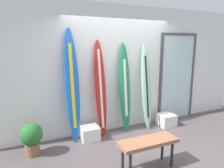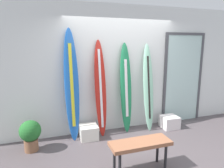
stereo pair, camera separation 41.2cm
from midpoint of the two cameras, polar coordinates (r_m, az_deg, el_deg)
The scene contains 11 objects.
ground at distance 3.94m, azimuth 6.98°, elevation -18.80°, with size 8.00×8.00×0.04m, color #52494C.
wall_back at distance 4.61m, azimuth -0.98°, elevation 4.38°, with size 7.20×0.20×2.80m, color silver.
surfboard_cobalt at distance 4.05m, azimuth -14.15°, elevation -0.81°, with size 0.30×0.33×2.28m.
surfboard_crimson at distance 4.24m, azimuth -6.09°, elevation -1.67°, with size 0.26×0.32×2.05m.
surfboard_emerald at distance 4.45m, azimuth 1.04°, elevation -1.12°, with size 0.27×0.29×1.99m.
surfboard_seafoam at distance 4.65m, azimuth 7.22°, elevation -0.98°, with size 0.26×0.38×1.97m.
display_block_left at distance 5.07m, azimuth 12.92°, elevation -9.96°, with size 0.39×0.39×0.28m.
display_block_center at distance 4.31m, azimuth -9.18°, elevation -13.68°, with size 0.37×0.37×0.28m.
glass_door at distance 5.42m, azimuth 15.97°, elevation 2.25°, with size 1.10×0.06×2.23m.
potted_plant at distance 3.99m, azimuth -24.81°, elevation -13.63°, with size 0.39×0.39×0.59m.
bench at distance 3.28m, azimuth 6.55°, elevation -16.63°, with size 0.96×0.34×0.48m.
Camera 1 is at (-1.99, -2.83, 1.94)m, focal length 32.12 mm.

